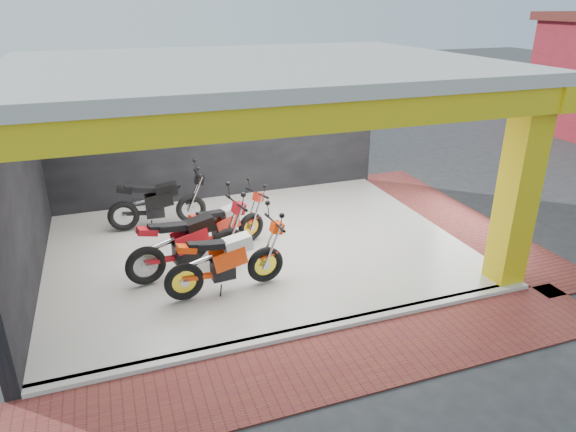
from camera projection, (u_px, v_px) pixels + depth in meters
name	position (u px, v px, depth m)	size (l,w,h in m)	color
ground	(290.00, 299.00, 8.67)	(80.00, 80.00, 0.00)	#2D2D30
showroom_floor	(257.00, 247.00, 10.39)	(8.00, 6.00, 0.10)	white
showroom_ceiling	(252.00, 66.00, 9.01)	(8.40, 6.40, 0.20)	beige
back_wall	(219.00, 131.00, 12.42)	(8.20, 0.20, 3.50)	black
left_wall	(16.00, 192.00, 8.46)	(0.20, 6.20, 3.50)	black
corner_column	(518.00, 191.00, 8.51)	(0.50, 0.50, 3.50)	yellow
header_beam_front	(318.00, 116.00, 6.53)	(8.40, 0.30, 0.40)	yellow
header_beam_right	(443.00, 74.00, 10.37)	(0.30, 6.40, 0.40)	yellow
floor_kerb	(313.00, 330.00, 7.77)	(8.00, 0.20, 0.10)	white
paver_front	(335.00, 364.00, 7.11)	(9.00, 1.40, 0.03)	brown
paver_right	(455.00, 218.00, 11.89)	(1.40, 7.00, 0.03)	brown
moto_hero	(265.00, 248.00, 8.74)	(2.19, 0.81, 1.34)	#FF3E0A
moto_row_a	(251.00, 214.00, 10.30)	(2.00, 0.74, 1.22)	red
moto_row_b	(227.00, 229.00, 9.34)	(2.36, 0.87, 1.44)	#B3131C
moto_row_d	(190.00, 195.00, 11.10)	(2.19, 0.81, 1.34)	black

